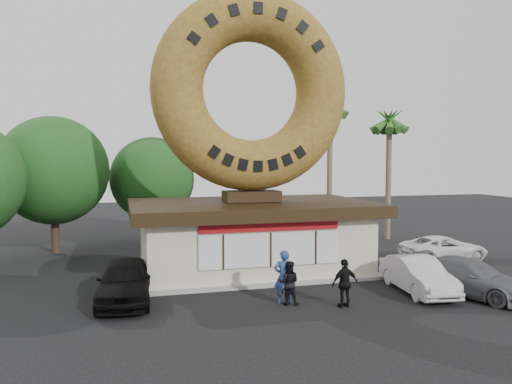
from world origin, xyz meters
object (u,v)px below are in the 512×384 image
Objects in this scene: donut_shop at (252,234)px; street_lamp at (185,171)px; car_grey at (469,277)px; car_white at (444,248)px; person_right at (345,283)px; car_silver at (418,275)px; person_center at (289,283)px; car_black at (125,281)px; person_left at (284,277)px; giant_donut at (251,91)px.

street_lamp reaches higher than donut_shop.
car_grey is (8.96, -16.38, -3.78)m from street_lamp.
street_lamp reaches higher than car_white.
car_grey is at bearing 175.03° from person_right.
car_silver is at bearing 129.96° from car_grey.
person_right reaches higher than person_center.
car_black is 13.22m from car_grey.
person_center is at bearing 115.42° from car_white.
person_left is 2.22m from person_right.
person_right is at bearing 158.32° from car_grey.
car_grey is at bearing -162.45° from person_center.
car_grey is at bearing -41.94° from giant_donut.
giant_donut is at bearing -79.49° from street_lamp.
donut_shop reaches higher than car_black.
car_black is at bearing -7.90° from person_left.
person_right is 3.79m from car_silver.
person_right is 5.37m from car_grey.
street_lamp reaches higher than car_silver.
person_center is at bearing 151.19° from car_grey.
donut_shop reaches higher than person_right.
donut_shop is at bearing -67.80° from person_center.
giant_donut is at bearing -67.80° from person_center.
donut_shop is at bearing -83.00° from person_left.
person_center is 0.33× the size of car_grey.
donut_shop is 7.02m from car_black.
street_lamp is at bearing -74.58° from person_left.
car_white is at bearing -2.12° from donut_shop.
car_silver is at bearing -45.66° from giant_donut.
giant_donut is 5.30× the size of person_right.
car_black is at bearing -26.46° from person_right.
giant_donut is 10.33m from car_black.
giant_donut reaches higher than car_grey.
car_silver is (11.25, -1.75, -0.10)m from car_black.
giant_donut is (0.00, 0.02, 6.67)m from donut_shop.
donut_shop is at bearing 86.39° from car_white.
car_black is at bearing 177.31° from car_silver.
donut_shop is 6.79m from person_right.
person_center is 0.34× the size of car_black.
person_center is 0.38× the size of car_silver.
car_black is (-5.63, 1.76, -0.19)m from person_left.
car_silver is at bearing -64.97° from street_lamp.
donut_shop is 7.77m from car_silver.
giant_donut is 4.66× the size of person_left.
car_white is at bearing -40.56° from street_lamp.
donut_shop is 6.95× the size of person_center.
giant_donut is at bearing 140.51° from car_silver.
giant_donut is 1.92× the size of car_grey.
street_lamp is (-1.86, 10.02, 2.72)m from donut_shop.
street_lamp is at bearing 121.20° from car_silver.
person_right is at bearing -75.10° from giant_donut.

